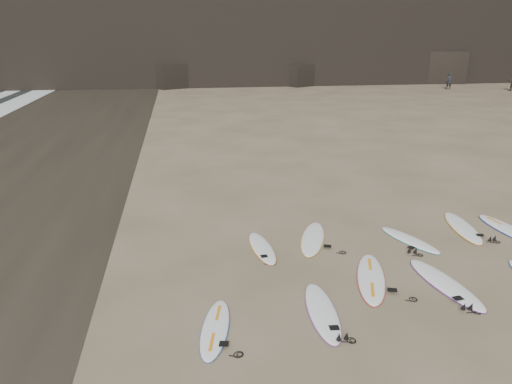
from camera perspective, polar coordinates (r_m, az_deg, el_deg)
ground at (r=12.61m, az=15.69°, el=-10.44°), size 240.00×240.00×0.00m
surfboard_0 at (r=10.64m, az=-4.69°, el=-15.23°), size 0.96×2.29×0.08m
surfboard_1 at (r=11.23m, az=7.59°, el=-13.36°), size 0.78×2.54×0.09m
surfboard_2 at (r=12.80m, az=13.01°, el=-9.52°), size 1.48×2.79×0.10m
surfboard_3 at (r=13.05m, az=20.80°, el=-9.73°), size 1.03×2.81×0.10m
surfboard_5 at (r=14.11m, az=0.71°, el=-6.37°), size 0.72×2.27×0.08m
surfboard_6 at (r=14.79m, az=6.50°, el=-5.27°), size 1.46×2.65×0.09m
surfboard_7 at (r=15.29m, az=17.15°, el=-5.23°), size 1.29×2.28×0.08m
surfboard_8 at (r=16.76m, az=22.54°, el=-3.74°), size 1.08×2.71×0.10m
surfboard_9 at (r=17.14m, az=26.98°, el=-3.87°), size 0.89×2.77×0.10m
person_a at (r=56.50m, az=21.22°, el=11.74°), size 0.74×0.69×1.71m
person_b at (r=57.79m, az=27.24°, el=11.16°), size 1.05×0.92×1.83m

